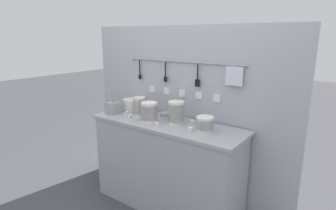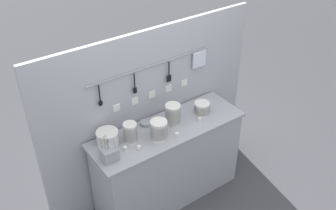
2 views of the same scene
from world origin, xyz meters
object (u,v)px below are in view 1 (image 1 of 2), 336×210
(bowl_stack_wide_centre, at_px, (176,112))
(cup_beside_plates, at_px, (127,113))
(cup_by_caddy, at_px, (130,116))
(cutlery_caddy, at_px, (114,107))
(bowl_stack_nested_right, at_px, (149,112))
(cup_front_right, at_px, (157,125))
(bowl_stack_back_corner, at_px, (139,106))
(plate_stack, at_px, (132,105))
(bowl_stack_tall_left, at_px, (205,124))
(cup_back_left, at_px, (190,130))
(steel_mixing_bowl, at_px, (165,114))
(cup_back_right, at_px, (192,122))

(bowl_stack_wide_centre, xyz_separation_m, cup_beside_plates, (-0.58, -0.08, -0.09))
(cup_by_caddy, bearing_deg, cutlery_caddy, 171.87)
(bowl_stack_wide_centre, height_order, cutlery_caddy, cutlery_caddy)
(bowl_stack_nested_right, bearing_deg, cup_front_right, -24.95)
(cup_by_caddy, bearing_deg, cup_front_right, -6.55)
(bowl_stack_back_corner, xyz_separation_m, cup_front_right, (0.39, -0.19, -0.08))
(plate_stack, height_order, cutlery_caddy, cutlery_caddy)
(bowl_stack_tall_left, distance_m, plate_stack, 1.00)
(cup_back_left, bearing_deg, cup_by_caddy, -178.73)
(bowl_stack_tall_left, relative_size, steel_mixing_bowl, 1.41)
(bowl_stack_tall_left, xyz_separation_m, cup_by_caddy, (-0.81, -0.10, -0.05))
(cup_back_left, height_order, cup_beside_plates, same)
(bowl_stack_nested_right, bearing_deg, cup_by_caddy, -173.28)
(bowl_stack_nested_right, relative_size, cup_by_caddy, 5.21)
(bowl_stack_wide_centre, bearing_deg, cutlery_caddy, -172.34)
(bowl_stack_nested_right, height_order, cup_beside_plates, bowl_stack_nested_right)
(plate_stack, distance_m, steel_mixing_bowl, 0.44)
(cutlery_caddy, bearing_deg, cup_by_caddy, -8.13)
(bowl_stack_back_corner, relative_size, steel_mixing_bowl, 1.76)
(cup_front_right, xyz_separation_m, cup_by_caddy, (-0.39, 0.04, 0.00))
(cup_back_right, distance_m, cup_beside_plates, 0.73)
(cup_beside_plates, bearing_deg, cup_back_right, 12.34)
(cup_back_right, distance_m, cup_by_caddy, 0.65)
(cup_by_caddy, bearing_deg, bowl_stack_wide_centre, 16.53)
(cutlery_caddy, height_order, cup_back_left, cutlery_caddy)
(cup_back_right, bearing_deg, plate_stack, 178.71)
(cup_back_left, bearing_deg, plate_stack, 166.12)
(cutlery_caddy, height_order, cup_beside_plates, cutlery_caddy)
(cutlery_caddy, bearing_deg, plate_stack, 64.93)
(bowl_stack_wide_centre, xyz_separation_m, cup_back_right, (0.14, 0.08, -0.09))
(bowl_stack_back_corner, relative_size, cutlery_caddy, 0.73)
(steel_mixing_bowl, bearing_deg, cup_by_caddy, -131.75)
(bowl_stack_tall_left, relative_size, cup_front_right, 4.15)
(bowl_stack_tall_left, bearing_deg, cup_beside_plates, -177.62)
(bowl_stack_tall_left, relative_size, bowl_stack_back_corner, 0.80)
(bowl_stack_tall_left, xyz_separation_m, steel_mixing_bowl, (-0.56, 0.17, -0.05))
(cutlery_caddy, xyz_separation_m, cup_by_caddy, (0.28, -0.04, -0.04))
(plate_stack, height_order, cup_back_left, plate_stack)
(plate_stack, bearing_deg, bowl_stack_back_corner, -25.71)
(steel_mixing_bowl, distance_m, cup_back_right, 0.37)
(cup_back_right, xyz_separation_m, cup_beside_plates, (-0.72, -0.16, 0.00))
(cup_back_right, distance_m, cup_front_right, 0.34)
(bowl_stack_tall_left, bearing_deg, bowl_stack_back_corner, 176.69)
(bowl_stack_wide_centre, distance_m, cutlery_caddy, 0.76)
(plate_stack, relative_size, cup_front_right, 5.55)
(bowl_stack_wide_centre, xyz_separation_m, bowl_stack_back_corner, (-0.47, 0.01, -0.01))
(bowl_stack_wide_centre, height_order, plate_stack, bowl_stack_wide_centre)
(bowl_stack_tall_left, distance_m, bowl_stack_nested_right, 0.58)
(cup_back_left, height_order, cup_back_right, same)
(bowl_stack_tall_left, relative_size, bowl_stack_nested_right, 0.80)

